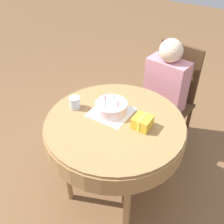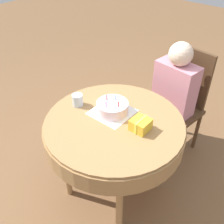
# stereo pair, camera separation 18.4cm
# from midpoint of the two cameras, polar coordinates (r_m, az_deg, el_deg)

# --- Properties ---
(ground_plane) EXTENTS (12.00, 12.00, 0.00)m
(ground_plane) POSITION_cam_midpoint_polar(r_m,az_deg,el_deg) (2.41, -1.77, -16.44)
(ground_plane) COLOR brown
(dining_table) EXTENTS (1.01, 1.01, 0.78)m
(dining_table) POSITION_cam_midpoint_polar(r_m,az_deg,el_deg) (1.90, -2.16, -4.24)
(dining_table) COLOR #9E7547
(dining_table) RESTS_ON ground_plane
(chair) EXTENTS (0.51, 0.51, 1.01)m
(chair) POSITION_cam_midpoint_polar(r_m,az_deg,el_deg) (2.55, 10.22, 3.34)
(chair) COLOR #4C331E
(chair) RESTS_ON ground_plane
(person) EXTENTS (0.39, 0.32, 1.13)m
(person) POSITION_cam_midpoint_polar(r_m,az_deg,el_deg) (2.39, 9.22, 5.19)
(person) COLOR beige
(person) RESTS_ON ground_plane
(napkin) EXTENTS (0.28, 0.28, 0.00)m
(napkin) POSITION_cam_midpoint_polar(r_m,az_deg,el_deg) (1.92, -2.90, -0.11)
(napkin) COLOR white
(napkin) RESTS_ON dining_table
(birthday_cake) EXTENTS (0.23, 0.23, 0.12)m
(birthday_cake) POSITION_cam_midpoint_polar(r_m,az_deg,el_deg) (1.89, -2.94, 0.90)
(birthday_cake) COLOR silver
(birthday_cake) RESTS_ON dining_table
(drinking_glass) EXTENTS (0.08, 0.08, 0.09)m
(drinking_glass) POSITION_cam_midpoint_polar(r_m,az_deg,el_deg) (1.97, -10.76, 1.92)
(drinking_glass) COLOR silver
(drinking_glass) RESTS_ON dining_table
(gift_box) EXTENTS (0.12, 0.13, 0.09)m
(gift_box) POSITION_cam_midpoint_polar(r_m,az_deg,el_deg) (1.77, 3.67, -2.36)
(gift_box) COLOR gold
(gift_box) RESTS_ON dining_table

